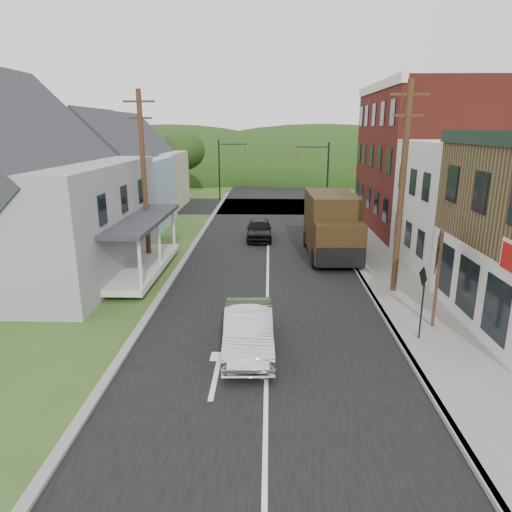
# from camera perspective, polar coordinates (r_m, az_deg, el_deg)

# --- Properties ---
(ground) EXTENTS (120.00, 120.00, 0.00)m
(ground) POSITION_cam_1_polar(r_m,az_deg,el_deg) (17.32, 1.38, -8.53)
(ground) COLOR #2D4719
(ground) RESTS_ON ground
(road) EXTENTS (9.00, 90.00, 0.02)m
(road) POSITION_cam_1_polar(r_m,az_deg,el_deg) (26.76, 1.51, 0.28)
(road) COLOR black
(road) RESTS_ON ground
(cross_road) EXTENTS (60.00, 9.00, 0.02)m
(cross_road) POSITION_cam_1_polar(r_m,az_deg,el_deg) (43.39, 1.59, 6.25)
(cross_road) COLOR black
(cross_road) RESTS_ON ground
(sidewalk_right) EXTENTS (2.80, 55.00, 0.15)m
(sidewalk_right) POSITION_cam_1_polar(r_m,az_deg,el_deg) (25.50, 14.87, -0.86)
(sidewalk_right) COLOR slate
(sidewalk_right) RESTS_ON ground
(curb_right) EXTENTS (0.20, 55.00, 0.15)m
(curb_right) POSITION_cam_1_polar(r_m,az_deg,el_deg) (25.22, 11.89, -0.85)
(curb_right) COLOR slate
(curb_right) RESTS_ON ground
(curb_left) EXTENTS (0.30, 55.00, 0.12)m
(curb_left) POSITION_cam_1_polar(r_m,az_deg,el_deg) (25.26, -9.11, -0.72)
(curb_left) COLOR slate
(curb_left) RESTS_ON ground
(storefront_white) EXTENTS (8.00, 7.00, 6.50)m
(storefront_white) POSITION_cam_1_polar(r_m,az_deg,el_deg) (26.16, 27.26, 5.47)
(storefront_white) COLOR silver
(storefront_white) RESTS_ON ground
(storefront_red) EXTENTS (8.00, 12.00, 10.00)m
(storefront_red) POSITION_cam_1_polar(r_m,az_deg,el_deg) (34.74, 20.98, 11.20)
(storefront_red) COLOR maroon
(storefront_red) RESTS_ON ground
(house_gray) EXTENTS (10.20, 12.24, 8.35)m
(house_gray) POSITION_cam_1_polar(r_m,az_deg,el_deg) (25.07, -27.31, 7.38)
(house_gray) COLOR gray
(house_gray) RESTS_ON ground
(house_blue) EXTENTS (7.14, 8.16, 7.28)m
(house_blue) POSITION_cam_1_polar(r_m,az_deg,el_deg) (34.78, -17.09, 9.37)
(house_blue) COLOR #92ACC7
(house_blue) RESTS_ON ground
(house_cream) EXTENTS (7.14, 8.16, 7.28)m
(house_cream) POSITION_cam_1_polar(r_m,az_deg,el_deg) (43.50, -13.98, 10.73)
(house_cream) COLOR #C5B598
(house_cream) RESTS_ON ground
(utility_pole_right) EXTENTS (1.60, 0.26, 9.00)m
(utility_pole_right) POSITION_cam_1_polar(r_m,az_deg,el_deg) (20.23, 17.77, 7.99)
(utility_pole_right) COLOR #472D19
(utility_pole_right) RESTS_ON ground
(utility_pole_left) EXTENTS (1.60, 0.26, 9.00)m
(utility_pole_left) POSITION_cam_1_polar(r_m,az_deg,el_deg) (24.81, -13.84, 9.57)
(utility_pole_left) COLOR #472D19
(utility_pole_left) RESTS_ON ground
(traffic_signal_right) EXTENTS (2.87, 0.20, 6.00)m
(traffic_signal_right) POSITION_cam_1_polar(r_m,az_deg,el_deg) (39.67, 7.96, 10.69)
(traffic_signal_right) COLOR black
(traffic_signal_right) RESTS_ON ground
(traffic_signal_left) EXTENTS (2.87, 0.20, 6.00)m
(traffic_signal_left) POSITION_cam_1_polar(r_m,az_deg,el_deg) (46.62, -3.76, 11.53)
(traffic_signal_left) COLOR black
(traffic_signal_left) RESTS_ON ground
(tree_left_c) EXTENTS (5.80, 5.80, 8.41)m
(tree_left_c) POSITION_cam_1_polar(r_m,az_deg,el_deg) (40.57, -27.01, 12.38)
(tree_left_c) COLOR #382616
(tree_left_c) RESTS_ON ground
(tree_left_d) EXTENTS (4.80, 4.80, 6.94)m
(tree_left_d) POSITION_cam_1_polar(r_m,az_deg,el_deg) (48.70, -9.27, 12.87)
(tree_left_d) COLOR #382616
(tree_left_d) RESTS_ON ground
(forested_ridge) EXTENTS (90.00, 30.00, 16.00)m
(forested_ridge) POSITION_cam_1_polar(r_m,az_deg,el_deg) (71.16, 1.65, 9.94)
(forested_ridge) COLOR black
(forested_ridge) RESTS_ON ground
(silver_sedan) EXTENTS (1.75, 4.52, 1.47)m
(silver_sedan) POSITION_cam_1_polar(r_m,az_deg,el_deg) (15.10, -0.95, -9.26)
(silver_sedan) COLOR silver
(silver_sedan) RESTS_ON ground
(dark_sedan) EXTENTS (1.68, 4.01, 1.36)m
(dark_sedan) POSITION_cam_1_polar(r_m,az_deg,el_deg) (30.04, 0.40, 3.33)
(dark_sedan) COLOR black
(dark_sedan) RESTS_ON ground
(delivery_van) EXTENTS (2.77, 6.43, 3.56)m
(delivery_van) POSITION_cam_1_polar(r_m,az_deg,el_deg) (26.16, 9.45, 3.77)
(delivery_van) COLOR black
(delivery_van) RESTS_ON ground
(route_sign_cluster) EXTENTS (0.84, 1.91, 3.57)m
(route_sign_cluster) POSITION_cam_1_polar(r_m,az_deg,el_deg) (17.28, 21.73, -1.06)
(route_sign_cluster) COLOR #472D19
(route_sign_cluster) RESTS_ON sidewalk_right
(warning_sign) EXTENTS (0.12, 0.72, 2.59)m
(warning_sign) POSITION_cam_1_polar(r_m,az_deg,el_deg) (16.28, 20.12, -4.32)
(warning_sign) COLOR black
(warning_sign) RESTS_ON sidewalk_right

